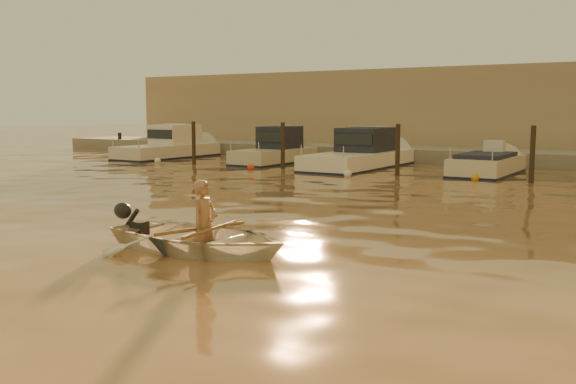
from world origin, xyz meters
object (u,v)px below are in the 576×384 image
Objects in this scene: person at (204,224)px; moored_boat_3 at (487,169)px; moored_boat_0 at (168,146)px; waterfront_building at (493,112)px; moored_boat_2 at (360,154)px; dinghy at (200,238)px; moored_boat_1 at (274,150)px.

person is 0.28× the size of moored_boat_3.
moored_boat_0 is 0.15× the size of waterfront_building.
moored_boat_2 reaches higher than person.
moored_boat_2 is at bearing -104.69° from waterfront_building.
dinghy is 0.45× the size of moored_boat_2.
dinghy is 0.08× the size of waterfront_building.
moored_boat_2 reaches higher than moored_boat_3.
dinghy is at bearing -85.86° from waterfront_building.
moored_boat_2 is at bearing 15.63° from person.
moored_boat_3 is (16.88, 0.00, -0.40)m from moored_boat_0.
waterfront_building is (7.39, 11.00, 1.77)m from moored_boat_1.
moored_boat_2 is 5.59m from moored_boat_3.
moored_boat_1 is 10.09m from moored_boat_3.
moored_boat_2 is (11.30, 0.00, 0.00)m from moored_boat_0.
moored_boat_0 reaches higher than dinghy.
moored_boat_0 is at bearing 43.19° from person.
moored_boat_2 is 0.17× the size of waterfront_building.
moored_boat_1 reaches higher than moored_boat_3.
moored_boat_2 is at bearing 15.31° from dinghy.
dinghy is 0.50× the size of moored_boat_0.
waterfront_building is at bearing 103.76° from moored_boat_3.
waterfront_building is (-2.11, 27.81, 1.90)m from person.
waterfront_building reaches higher than dinghy.
moored_boat_1 is 0.73× the size of moored_boat_2.
moored_boat_3 is at bearing -2.91° from person.
moored_boat_1 is 1.03× the size of moored_boat_3.
person is 0.20× the size of moored_boat_2.
moored_boat_2 is 1.41× the size of moored_boat_3.
moored_boat_3 is at bearing 0.00° from moored_boat_2.
moored_boat_2 is (-5.00, 16.81, 0.13)m from person.
person is at bearing -73.45° from moored_boat_2.
moored_boat_0 is 6.80m from moored_boat_1.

